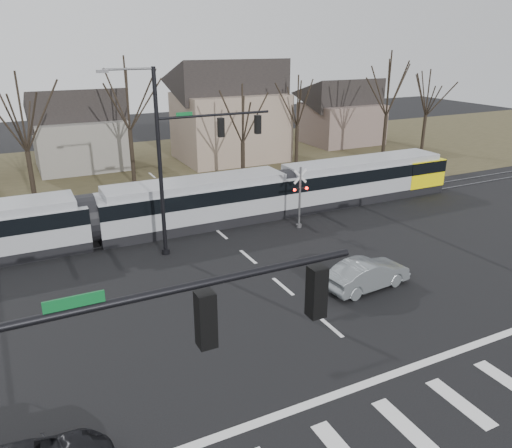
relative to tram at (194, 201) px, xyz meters
name	(u,v)px	position (x,y,z in m)	size (l,w,h in m)	color
ground	(358,350)	(0.95, -16.00, -1.69)	(140.00, 140.00, 0.00)	black
grass_verge	(146,170)	(0.95, 16.00, -1.68)	(140.00, 28.00, 0.01)	#38331E
crosswalk	(433,414)	(0.95, -20.00, -1.68)	(27.00, 2.60, 0.01)	silver
stop_line	(388,376)	(0.95, -17.80, -1.68)	(28.00, 0.35, 0.01)	silver
lane_dashes	(209,224)	(0.95, 0.00, -1.68)	(0.18, 30.00, 0.01)	silver
rail_pair	(210,224)	(0.95, -0.20, -1.66)	(90.00, 1.52, 0.06)	#59595E
tram	(194,201)	(0.00, 0.00, 0.00)	(40.80, 3.03, 3.09)	gray
sedan	(367,274)	(4.56, -11.91, -0.95)	(4.58, 1.97, 1.47)	slate
signal_pole_near_left	(96,411)	(-9.46, -22.00, 4.01)	(9.28, 0.44, 10.20)	black
signal_pole_far	(188,152)	(-1.46, -3.50, 4.01)	(9.28, 0.44, 10.20)	black
rail_crossing_signal	(300,199)	(5.95, -3.21, 0.20)	(1.08, 0.36, 4.00)	#59595B
tree_row	(185,124)	(2.95, 10.00, 3.31)	(59.20, 7.20, 10.00)	black
house_b	(79,125)	(-4.05, 20.00, 2.28)	(8.64, 7.56, 7.65)	slate
house_c	(230,107)	(9.95, 17.00, 3.55)	(10.80, 8.64, 10.10)	gray
house_d	(342,109)	(24.95, 19.00, 2.28)	(8.64, 7.56, 7.65)	brown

